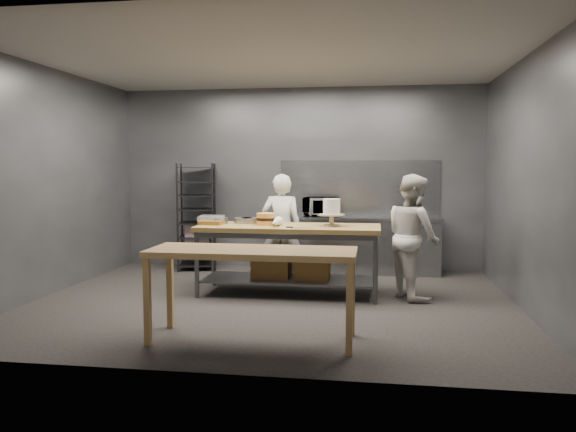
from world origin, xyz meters
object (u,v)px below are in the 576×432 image
(work_table, at_px, (289,251))
(frosted_cake_stand, at_px, (332,209))
(near_counter, at_px, (252,258))
(layer_cake, at_px, (266,219))
(chef_right, at_px, (413,236))
(speed_rack, at_px, (197,218))
(microwave, at_px, (320,207))
(chef_behind, at_px, (282,229))

(work_table, height_order, frosted_cake_stand, frosted_cake_stand)
(near_counter, distance_m, layer_cake, 2.07)
(chef_right, bearing_deg, speed_rack, 40.26)
(near_counter, bearing_deg, layer_cake, 97.20)
(speed_rack, xyz_separation_m, layer_cake, (1.48, -1.63, 0.14))
(near_counter, xyz_separation_m, frosted_cake_stand, (0.61, 2.04, 0.33))
(near_counter, bearing_deg, frosted_cake_stand, 73.21)
(chef_right, bearing_deg, microwave, 14.33)
(work_table, relative_size, layer_cake, 9.72)
(near_counter, distance_m, speed_rack, 4.07)
(chef_behind, relative_size, chef_right, 0.99)
(frosted_cake_stand, bearing_deg, near_counter, -106.79)
(near_counter, distance_m, chef_right, 2.66)
(layer_cake, bearing_deg, microwave, 71.77)
(chef_behind, distance_m, layer_cake, 0.69)
(speed_rack, bearing_deg, work_table, -42.33)
(work_table, bearing_deg, near_counter, -91.29)
(near_counter, relative_size, microwave, 3.69)
(chef_behind, height_order, frosted_cake_stand, chef_behind)
(chef_right, height_order, layer_cake, chef_right)
(work_table, relative_size, near_counter, 1.20)
(near_counter, height_order, layer_cake, layer_cake)
(speed_rack, bearing_deg, layer_cake, -47.71)
(chef_behind, height_order, layer_cake, chef_behind)
(microwave, bearing_deg, chef_behind, -113.63)
(near_counter, distance_m, frosted_cake_stand, 2.15)
(chef_right, xyz_separation_m, layer_cake, (-1.92, -0.04, 0.20))
(speed_rack, bearing_deg, frosted_cake_stand, -34.86)
(chef_behind, bearing_deg, work_table, 106.16)
(work_table, distance_m, microwave, 1.79)
(chef_right, distance_m, layer_cake, 1.93)
(microwave, bearing_deg, near_counter, -94.64)
(speed_rack, bearing_deg, chef_behind, -31.59)
(chef_right, relative_size, microwave, 2.96)
(microwave, bearing_deg, speed_rack, -177.76)
(near_counter, xyz_separation_m, chef_behind, (-0.16, 2.70, -0.02))
(near_counter, bearing_deg, chef_behind, 93.32)
(chef_right, xyz_separation_m, frosted_cake_stand, (-1.04, -0.05, 0.34))
(microwave, height_order, layer_cake, microwave)
(near_counter, relative_size, layer_cake, 8.10)
(chef_behind, distance_m, frosted_cake_stand, 1.08)
(speed_rack, xyz_separation_m, frosted_cake_stand, (2.36, -1.64, 0.28))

